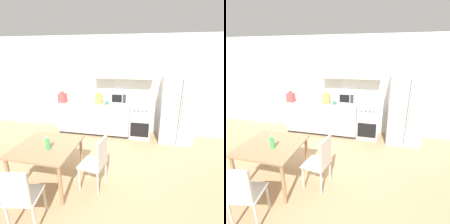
% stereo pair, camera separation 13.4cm
% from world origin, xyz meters
% --- Properties ---
extents(ground_plane, '(12.00, 12.00, 0.00)m').
position_xyz_m(ground_plane, '(0.00, 0.00, 0.00)').
color(ground_plane, tan).
extents(wall_back, '(12.00, 0.38, 2.70)m').
position_xyz_m(wall_back, '(0.06, 1.95, 1.44)').
color(wall_back, silver).
rests_on(wall_back, ground_plane).
extents(kitchen_counter, '(2.06, 0.66, 0.92)m').
position_xyz_m(kitchen_counter, '(-0.37, 1.63, 0.47)').
color(kitchen_counter, '#333333').
rests_on(kitchen_counter, ground_plane).
extents(oven_range, '(0.56, 0.62, 0.88)m').
position_xyz_m(oven_range, '(0.93, 1.65, 0.44)').
color(oven_range, '#B7BABC').
rests_on(oven_range, ground_plane).
extents(refrigerator, '(0.84, 0.76, 1.71)m').
position_xyz_m(refrigerator, '(1.85, 1.59, 0.85)').
color(refrigerator, silver).
rests_on(refrigerator, ground_plane).
extents(kitchen_sink, '(0.66, 0.40, 0.27)m').
position_xyz_m(kitchen_sink, '(-0.72, 1.64, 0.94)').
color(kitchen_sink, '#B7BABC').
rests_on(kitchen_sink, kitchen_counter).
extents(microwave, '(0.42, 0.33, 0.29)m').
position_xyz_m(microwave, '(0.33, 1.76, 1.07)').
color(microwave, '#B7BABC').
rests_on(microwave, kitchen_counter).
extents(coffee_mug, '(0.11, 0.08, 0.09)m').
position_xyz_m(coffee_mug, '(0.03, 1.45, 0.97)').
color(coffee_mug, '#3F8C66').
rests_on(coffee_mug, kitchen_counter).
extents(grocery_bag_0, '(0.21, 0.18, 0.33)m').
position_xyz_m(grocery_bag_0, '(-0.20, 1.50, 1.07)').
color(grocery_bag_0, '#DB994C').
rests_on(grocery_bag_0, kitchen_counter).
extents(grocery_bag_1, '(0.22, 0.19, 0.32)m').
position_xyz_m(grocery_bag_1, '(-1.24, 1.46, 1.07)').
color(grocery_bag_1, '#D14C4C').
rests_on(grocery_bag_1, kitchen_counter).
extents(dining_table, '(0.99, 0.98, 0.74)m').
position_xyz_m(dining_table, '(-0.54, -0.58, 0.64)').
color(dining_table, '#997551').
rests_on(dining_table, ground_plane).
extents(dining_chair_near, '(0.46, 0.46, 0.93)m').
position_xyz_m(dining_chair_near, '(-0.41, -1.44, 0.54)').
color(dining_chair_near, beige).
rests_on(dining_chair_near, ground_plane).
extents(dining_chair_side, '(0.46, 0.46, 0.93)m').
position_xyz_m(dining_chair_side, '(0.33, -0.53, 0.54)').
color(dining_chair_side, beige).
rests_on(dining_chair_side, ground_plane).
extents(drink_bottle, '(0.07, 0.07, 0.23)m').
position_xyz_m(drink_bottle, '(-0.45, -0.68, 0.83)').
color(drink_bottle, '#3FB259').
rests_on(drink_bottle, dining_table).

